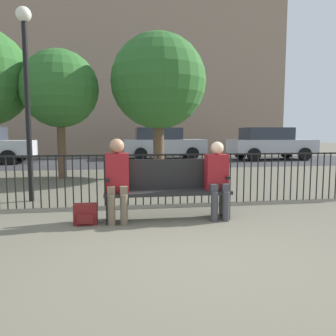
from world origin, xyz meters
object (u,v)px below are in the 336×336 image
object	(u,v)px
seated_person_0	(117,176)
tree_0	(60,89)
backpack	(86,214)
parked_car_2	(270,143)
tree_2	(158,82)
lamp_post	(26,75)
seated_person_1	(217,176)
park_bench	(167,187)
parked_car_0	(163,143)

from	to	relation	value
seated_person_0	tree_0	world-z (taller)	tree_0
backpack	parked_car_2	size ratio (longest dim) A/B	0.08
seated_person_0	tree_2	size ratio (longest dim) A/B	0.29
tree_2	tree_0	bearing A→B (deg)	178.13
seated_person_0	tree_0	size ratio (longest dim) A/B	0.33
seated_person_0	backpack	world-z (taller)	seated_person_0
seated_person_0	tree_0	distance (m)	5.80
lamp_post	parked_car_2	xyz separation A→B (m)	(9.29, 8.93, -1.58)
seated_person_1	seated_person_0	bearing A→B (deg)	179.90
park_bench	tree_2	bearing A→B (deg)	84.53
tree_2	lamp_post	bearing A→B (deg)	-131.43
tree_0	parked_car_0	bearing A→B (deg)	60.06
park_bench	seated_person_1	size ratio (longest dim) A/B	1.61
tree_0	lamp_post	bearing A→B (deg)	-90.65
seated_person_1	tree_2	bearing A→B (deg)	93.20
seated_person_0	parked_car_2	xyz separation A→B (m)	(7.60, 10.74, 0.14)
backpack	tree_2	world-z (taller)	tree_2
park_bench	parked_car_2	size ratio (longest dim) A/B	0.46
park_bench	tree_2	xyz separation A→B (m)	(0.48, 5.00, 2.37)
seated_person_1	tree_2	xyz separation A→B (m)	(-0.29, 5.14, 2.20)
parked_car_2	seated_person_0	bearing A→B (deg)	-125.29
seated_person_0	seated_person_1	world-z (taller)	seated_person_0
tree_0	park_bench	bearing A→B (deg)	-64.70
park_bench	lamp_post	distance (m)	3.54
parked_car_0	seated_person_0	bearing A→B (deg)	-100.84
park_bench	seated_person_0	world-z (taller)	seated_person_0
seated_person_0	parked_car_0	bearing A→B (deg)	79.16
seated_person_0	parked_car_0	distance (m)	12.32
tree_2	parked_car_2	world-z (taller)	tree_2
tree_2	lamp_post	distance (m)	4.45
tree_0	lamp_post	xyz separation A→B (m)	(-0.04, -3.41, -0.18)
seated_person_1	parked_car_2	distance (m)	12.34
seated_person_0	lamp_post	distance (m)	3.02
tree_2	seated_person_0	bearing A→B (deg)	-103.65
lamp_post	parked_car_0	distance (m)	11.15
seated_person_0	tree_2	bearing A→B (deg)	76.35
seated_person_1	backpack	world-z (taller)	seated_person_1
lamp_post	parked_car_0	xyz separation A→B (m)	(4.00, 10.29, -1.58)
tree_2	lamp_post	xyz separation A→B (m)	(-2.93, -3.32, -0.44)
park_bench	seated_person_1	distance (m)	0.80
seated_person_1	tree_2	size ratio (longest dim) A/B	0.28
seated_person_1	parked_car_2	bearing A→B (deg)	60.54
park_bench	tree_0	world-z (taller)	tree_0
seated_person_1	parked_car_2	size ratio (longest dim) A/B	0.29
seated_person_0	parked_car_2	world-z (taller)	parked_car_2
parked_car_2	lamp_post	bearing A→B (deg)	-136.12
backpack	parked_car_0	size ratio (longest dim) A/B	0.08
lamp_post	parked_car_2	size ratio (longest dim) A/B	0.87
lamp_post	parked_car_2	distance (m)	12.98
seated_person_0	lamp_post	xyz separation A→B (m)	(-1.68, 1.81, 1.72)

